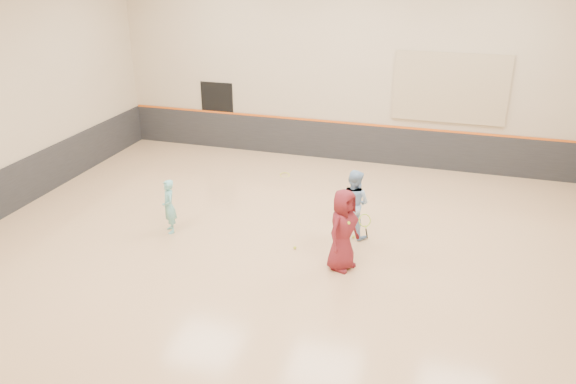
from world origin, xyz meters
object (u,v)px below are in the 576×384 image
(spare_racket, at_px, (285,173))
(girl, at_px, (169,206))
(young_man, at_px, (343,230))
(instructor, at_px, (354,203))

(spare_racket, bearing_deg, girl, -109.78)
(girl, relative_size, young_man, 0.74)
(girl, xyz_separation_m, instructor, (4.14, 1.06, 0.16))
(girl, bearing_deg, instructor, 64.84)
(young_man, relative_size, spare_racket, 2.70)
(instructor, bearing_deg, girl, 34.36)
(instructor, distance_m, spare_racket, 4.17)
(instructor, relative_size, young_man, 0.92)
(instructor, height_order, young_man, young_man)
(girl, relative_size, instructor, 0.80)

